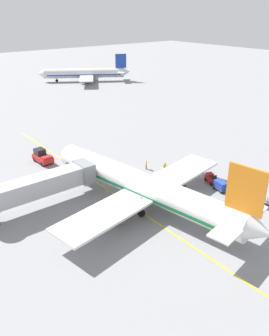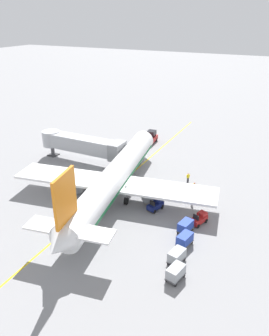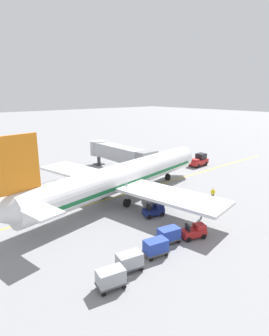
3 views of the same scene
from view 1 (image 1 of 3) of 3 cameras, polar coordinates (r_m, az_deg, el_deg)
name	(u,v)px [view 1 (image 1 of 3)]	position (r m, az deg, el deg)	size (l,w,h in m)	color
ground_plane	(129,204)	(50.48, -0.99, -5.94)	(400.00, 400.00, 0.00)	gray
gate_lead_in_line	(129,204)	(50.48, -0.99, -5.94)	(0.24, 80.00, 0.01)	gold
parked_airliner	(143,186)	(48.54, 1.40, -2.98)	(30.45, 37.23, 10.63)	white
jet_bridge	(38,186)	(49.74, -15.69, -2.90)	(17.04, 3.50, 4.98)	#A8AAAF
pushback_tractor	(42,157)	(65.63, -14.98, 1.82)	(2.49, 4.54, 2.40)	#B21E1E
baggage_tug_lead	(211,179)	(57.47, 12.57, -1.72)	(2.00, 2.76, 1.62)	#B21E1E
baggage_tug_trailing	(180,189)	(53.47, 7.56, -3.41)	(1.84, 2.73, 1.62)	navy
baggage_cart_front	(221,185)	(55.20, 14.06, -2.76)	(1.73, 2.98, 1.58)	#4C4C51
baggage_cart_second_in_train	(238,190)	(54.47, 16.69, -3.49)	(1.73, 2.98, 1.58)	#4C4C51
baggage_cart_third_in_train	(257,198)	(53.11, 19.57, -4.68)	(1.73, 2.98, 1.58)	#4C4C51
ground_crew_wing_walker	(165,166)	(60.01, 5.04, 0.25)	(0.60, 0.55, 1.69)	#232328
ground_crew_loader	(182,172)	(58.32, 7.83, -0.65)	(0.53, 0.62, 1.69)	#232328
ground_crew_marshaller	(146,164)	(60.71, 1.95, 0.64)	(0.49, 0.64, 1.69)	#232328
distant_taxiing_airliner	(85,73)	(139.51, -8.20, 15.20)	(31.66, 26.78, 10.10)	silver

